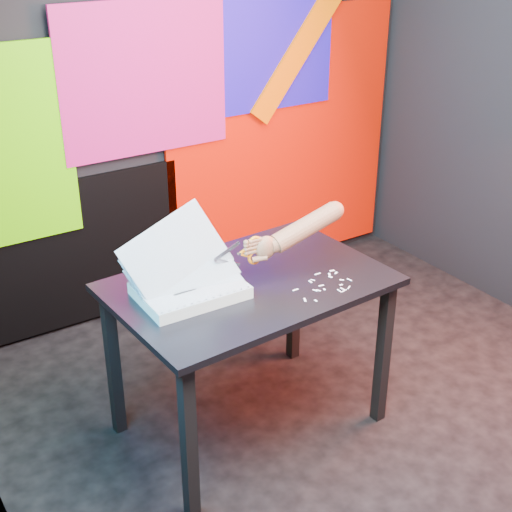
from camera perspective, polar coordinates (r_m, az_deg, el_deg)
room at (r=2.82m, az=8.66°, el=9.19°), size 3.01×3.01×2.71m
backdrop at (r=4.12m, az=-4.61°, el=9.12°), size 2.88×0.05×2.08m
work_table at (r=3.03m, az=-0.52°, el=-3.63°), size 1.17×0.82×0.75m
printout_stack at (r=2.87m, az=-5.36°, el=-2.58°), size 0.48×0.31×0.38m
scissors at (r=2.94m, az=-0.36°, el=0.40°), size 0.22×0.02×0.13m
hand_forearm at (r=3.03m, az=3.48°, el=2.07°), size 0.47×0.11×0.19m
paper_clippings at (r=2.98m, az=5.66°, el=-2.24°), size 0.27×0.19×0.00m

